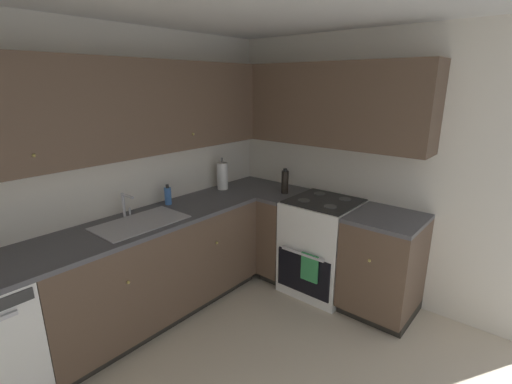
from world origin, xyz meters
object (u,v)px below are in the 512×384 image
(oven_range, at_px, (322,245))
(soap_bottle, at_px, (168,196))
(paper_towel_roll, at_px, (222,176))
(oil_bottle, at_px, (285,182))

(oven_range, height_order, soap_bottle, soap_bottle)
(oven_range, bearing_deg, paper_towel_roll, 106.79)
(oven_range, xyz_separation_m, paper_towel_roll, (-0.31, 1.02, 0.58))
(oven_range, distance_m, soap_bottle, 1.52)
(oil_bottle, bearing_deg, soap_bottle, 148.04)
(paper_towel_roll, distance_m, oil_bottle, 0.65)
(soap_bottle, distance_m, oil_bottle, 1.14)
(paper_towel_roll, bearing_deg, oil_bottle, -63.48)
(soap_bottle, distance_m, paper_towel_roll, 0.68)
(oven_range, bearing_deg, soap_bottle, 133.30)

